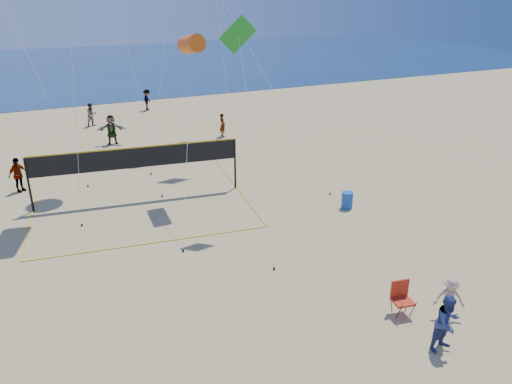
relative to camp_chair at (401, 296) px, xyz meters
name	(u,v)px	position (x,y,z in m)	size (l,w,h in m)	color
ocean	(54,68)	(-5.60, 60.54, -0.62)	(140.00, 50.00, 0.03)	navy
bystander_a	(447,323)	(0.02, -1.87, 0.24)	(0.85, 0.66, 1.76)	navy
bystander_b	(450,298)	(1.18, -0.83, 0.07)	(0.92, 0.53, 1.43)	tan
far_person_0	(18,175)	(-10.65, 16.29, 0.25)	(1.05, 0.44, 1.78)	gray
far_person_1	(111,130)	(-4.88, 22.78, 0.33)	(1.80, 0.57, 1.95)	gray
far_person_2	(222,125)	(2.39, 21.38, 0.17)	(0.59, 0.39, 1.62)	gray
far_person_3	(92,115)	(-5.39, 28.16, 0.21)	(0.83, 0.65, 1.71)	gray
far_person_4	(147,100)	(-0.37, 31.64, 0.23)	(1.13, 0.65, 1.74)	gray
camp_chair	(401,296)	(0.00, 0.00, 0.00)	(0.69, 0.82, 1.25)	red
trash_barrel	(347,200)	(3.20, 7.55, -0.24)	(0.53, 0.53, 0.79)	#184AA2
volleyball_net	(137,163)	(-5.36, 12.76, 1.20)	(11.06, 10.93, 2.65)	black
kite_2	(191,44)	(-2.59, 12.05, 6.62)	(2.91, 6.33, 7.78)	#D65213
kite_4	(240,48)	(-1.76, 8.51, 6.77)	(1.51, 4.98, 8.65)	#1C9721
kite_9	(216,0)	(2.76, 22.96, 8.24)	(1.93, 6.16, 10.35)	#D65213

